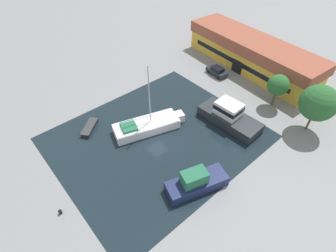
% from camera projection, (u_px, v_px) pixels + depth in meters
% --- Properties ---
extents(ground_plane, '(440.00, 440.00, 0.00)m').
position_uv_depth(ground_plane, '(157.00, 137.00, 38.06)').
color(ground_plane, gray).
extents(water_canal, '(23.76, 28.06, 0.01)m').
position_uv_depth(water_canal, '(157.00, 137.00, 38.06)').
color(water_canal, black).
rests_on(water_canal, ground).
extents(warehouse_building, '(28.36, 9.83, 5.73)m').
position_uv_depth(warehouse_building, '(252.00, 53.00, 50.62)').
color(warehouse_building, gold).
rests_on(warehouse_building, ground).
extents(quay_tree_near_building, '(3.35, 3.35, 5.63)m').
position_uv_depth(quay_tree_near_building, '(278.00, 85.00, 40.91)').
color(quay_tree_near_building, brown).
rests_on(quay_tree_near_building, ground).
extents(quay_tree_by_water, '(5.15, 5.15, 7.50)m').
position_uv_depth(quay_tree_by_water, '(318.00, 103.00, 36.03)').
color(quay_tree_by_water, brown).
rests_on(quay_tree_by_water, ground).
extents(parked_car, '(4.42, 2.18, 1.66)m').
position_uv_depth(parked_car, '(217.00, 71.00, 49.83)').
color(parked_car, '#1E2328').
rests_on(parked_car, ground).
extents(sailboat_moored, '(6.07, 11.02, 10.67)m').
position_uv_depth(sailboat_moored, '(148.00, 125.00, 38.81)').
color(sailboat_moored, white).
rests_on(sailboat_moored, water_canal).
extents(motor_cruiser, '(9.88, 4.45, 3.56)m').
position_uv_depth(motor_cruiser, '(229.00, 116.00, 39.53)').
color(motor_cruiser, '#23282D').
rests_on(motor_cruiser, water_canal).
extents(small_dinghy, '(3.48, 3.82, 0.64)m').
position_uv_depth(small_dinghy, '(90.00, 127.00, 39.13)').
color(small_dinghy, '#23282D').
rests_on(small_dinghy, water_canal).
extents(cabin_boat, '(4.78, 7.95, 3.03)m').
position_uv_depth(cabin_boat, '(196.00, 182.00, 31.12)').
color(cabin_boat, '#19234C').
rests_on(cabin_boat, water_canal).
extents(mooring_bollard, '(0.39, 0.39, 0.68)m').
position_uv_depth(mooring_bollard, '(60.00, 212.00, 29.15)').
color(mooring_bollard, black).
rests_on(mooring_bollard, ground).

